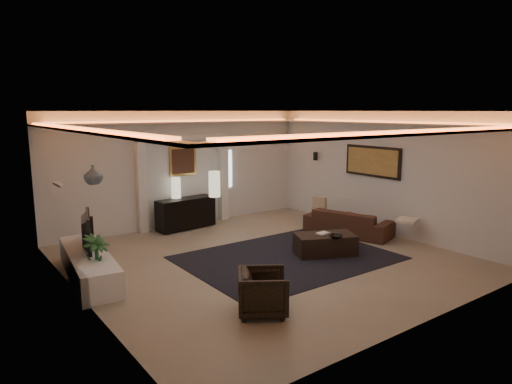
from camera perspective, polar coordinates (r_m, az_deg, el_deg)
floor at (r=9.20m, az=1.21°, el=-8.35°), size 7.00×7.00×0.00m
ceiling at (r=8.73m, az=1.28°, el=10.02°), size 7.00×7.00×0.00m
wall_back at (r=11.80m, az=-9.13°, el=2.86°), size 7.00×0.00×7.00m
wall_front at (r=6.48m, az=20.39°, el=-3.60°), size 7.00×0.00×7.00m
wall_left at (r=7.32m, az=-21.14°, el=-2.13°), size 0.00×7.00×7.00m
wall_right at (r=11.30m, az=15.52°, el=2.30°), size 0.00×7.00×7.00m
cove_soffit at (r=8.73m, az=1.27°, el=8.18°), size 7.00×7.00×0.04m
daylight_slit at (r=12.46m, az=-3.54°, el=2.89°), size 0.25×0.03×1.00m
area_rug at (r=9.29m, az=3.95°, el=-8.15°), size 4.00×3.00×0.01m
pilaster_left at (r=11.29m, az=-14.05°, el=0.56°), size 0.22×0.20×2.20m
pilaster_right at (r=12.32m, az=-4.11°, el=1.62°), size 0.22×0.20×2.20m
alcove_header at (r=11.63m, az=-9.02°, el=6.72°), size 2.52×0.20×0.12m
painting_frame at (r=11.75m, az=-9.09°, el=3.81°), size 0.74×0.04×0.74m
painting_canvas at (r=11.72m, az=-9.04°, el=3.80°), size 0.62×0.02×0.62m
art_panel_frame at (r=11.43m, az=14.30°, el=3.71°), size 0.04×1.64×0.74m
art_panel_gold at (r=11.41m, az=14.22°, el=3.70°), size 0.02×1.50×0.62m
wall_sconce at (r=12.66m, az=7.40°, el=4.44°), size 0.12×0.12×0.22m
wall_niche at (r=8.64m, az=-23.28°, el=0.86°), size 0.10×0.55×0.04m
console at (r=11.53m, az=-8.73°, el=-2.60°), size 1.52×0.60×0.74m
lamp_left at (r=11.48m, az=-9.94°, el=0.82°), size 0.28×0.28×0.51m
lamp_right at (r=11.53m, az=-5.19°, el=0.98°), size 0.34×0.34×0.64m
media_ledge at (r=8.67m, az=-20.11°, el=-8.60°), size 0.95×2.65×0.49m
tv at (r=8.76m, az=-20.85°, el=-4.71°), size 1.12×0.44×0.65m
figurine at (r=9.49m, az=-20.02°, el=-4.38°), size 0.17×0.17×0.42m
ginger_jar at (r=8.29m, az=-19.59°, el=2.04°), size 0.36×0.36×0.33m
plant at (r=8.13m, az=-19.24°, el=-8.13°), size 0.70×0.70×0.90m
sofa at (r=11.10m, az=11.41°, el=-3.73°), size 2.17×1.37×0.59m
throw_blanket at (r=10.56m, az=18.31°, el=-3.35°), size 0.60×0.55×0.05m
throw_pillow at (r=11.85m, az=7.92°, el=-1.48°), size 0.19×0.39×0.37m
coffee_table at (r=9.53m, az=8.58°, el=-6.51°), size 1.36×1.09×0.44m
bowl at (r=9.23m, az=9.93°, el=-5.58°), size 0.33×0.33×0.06m
magazine at (r=9.50m, az=8.34°, el=-5.19°), size 0.25×0.19×0.03m
armchair at (r=6.78m, az=0.87°, el=-12.36°), size 0.98×0.97×0.65m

